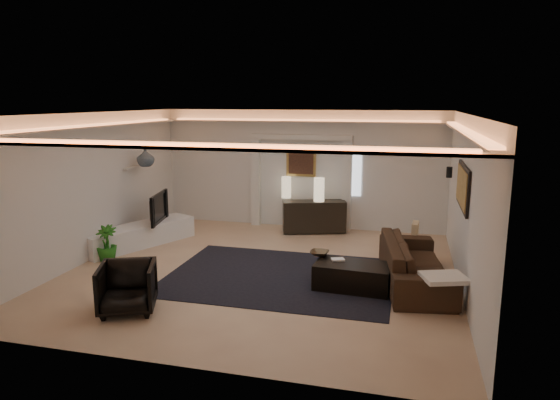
% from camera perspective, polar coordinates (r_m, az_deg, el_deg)
% --- Properties ---
extents(floor, '(7.00, 7.00, 0.00)m').
position_cam_1_polar(floor, '(9.42, -2.11, -8.12)').
color(floor, '#D3B18B').
rests_on(floor, ground).
extents(ceiling, '(7.00, 7.00, 0.00)m').
position_cam_1_polar(ceiling, '(8.89, -2.25, 9.80)').
color(ceiling, white).
rests_on(ceiling, ground).
extents(wall_back, '(7.00, 0.00, 7.00)m').
position_cam_1_polar(wall_back, '(12.39, 2.45, 3.52)').
color(wall_back, silver).
rests_on(wall_back, ground).
extents(wall_front, '(7.00, 0.00, 7.00)m').
position_cam_1_polar(wall_front, '(5.87, -12.00, -5.65)').
color(wall_front, silver).
rests_on(wall_front, ground).
extents(wall_left, '(0.00, 7.00, 7.00)m').
position_cam_1_polar(wall_left, '(10.58, -20.68, 1.43)').
color(wall_left, silver).
rests_on(wall_left, ground).
extents(wall_right, '(0.00, 7.00, 7.00)m').
position_cam_1_polar(wall_right, '(8.73, 20.42, -0.53)').
color(wall_right, silver).
rests_on(wall_right, ground).
extents(cove_soffit, '(7.00, 7.00, 0.04)m').
position_cam_1_polar(cove_soffit, '(8.90, -2.23, 8.00)').
color(cove_soffit, silver).
rests_on(cove_soffit, ceiling).
extents(daylight_slit, '(0.25, 0.03, 1.00)m').
position_cam_1_polar(daylight_slit, '(12.18, 8.65, 2.78)').
color(daylight_slit, white).
rests_on(daylight_slit, wall_back).
extents(area_rug, '(4.00, 3.00, 0.01)m').
position_cam_1_polar(area_rug, '(9.14, -0.04, -8.70)').
color(area_rug, black).
rests_on(area_rug, ground).
extents(pilaster_left, '(0.22, 0.20, 2.20)m').
position_cam_1_polar(pilaster_left, '(12.64, -2.77, 2.06)').
color(pilaster_left, silver).
rests_on(pilaster_left, ground).
extents(pilaster_right, '(0.22, 0.20, 2.20)m').
position_cam_1_polar(pilaster_right, '(12.17, 7.64, 1.61)').
color(pilaster_right, silver).
rests_on(pilaster_right, ground).
extents(alcove_header, '(2.52, 0.20, 0.12)m').
position_cam_1_polar(alcove_header, '(12.21, 2.38, 7.17)').
color(alcove_header, silver).
rests_on(alcove_header, wall_back).
extents(painting_frame, '(0.74, 0.04, 0.74)m').
position_cam_1_polar(painting_frame, '(12.34, 2.43, 4.42)').
color(painting_frame, tan).
rests_on(painting_frame, wall_back).
extents(painting_canvas, '(0.62, 0.02, 0.62)m').
position_cam_1_polar(painting_canvas, '(12.32, 2.40, 4.40)').
color(painting_canvas, '#4C2D1E').
rests_on(painting_canvas, wall_back).
extents(art_panel_frame, '(0.04, 1.64, 0.74)m').
position_cam_1_polar(art_panel_frame, '(8.98, 20.16, 1.42)').
color(art_panel_frame, black).
rests_on(art_panel_frame, wall_right).
extents(art_panel_gold, '(0.02, 1.50, 0.62)m').
position_cam_1_polar(art_panel_gold, '(8.97, 20.00, 1.43)').
color(art_panel_gold, tan).
rests_on(art_panel_gold, wall_right).
extents(wall_sconce, '(0.12, 0.12, 0.22)m').
position_cam_1_polar(wall_sconce, '(10.84, 18.74, 3.02)').
color(wall_sconce, black).
rests_on(wall_sconce, wall_right).
extents(wall_niche, '(0.10, 0.55, 0.04)m').
position_cam_1_polar(wall_niche, '(11.67, -16.59, 3.55)').
color(wall_niche, silver).
rests_on(wall_niche, wall_left).
extents(console, '(1.56, 0.88, 0.74)m').
position_cam_1_polar(console, '(12.00, 3.91, -1.86)').
color(console, black).
rests_on(console, ground).
extents(lamp_left, '(0.24, 0.24, 0.52)m').
position_cam_1_polar(lamp_left, '(12.24, 0.73, 1.72)').
color(lamp_left, beige).
rests_on(lamp_left, console).
extents(lamp_right, '(0.33, 0.33, 0.56)m').
position_cam_1_polar(lamp_right, '(11.85, 4.48, 1.37)').
color(lamp_right, '#FBE4B8').
rests_on(lamp_right, console).
extents(media_ledge, '(1.67, 2.62, 0.49)m').
position_cam_1_polar(media_ledge, '(11.38, -15.74, -3.92)').
color(media_ledge, white).
rests_on(media_ledge, ground).
extents(tv, '(1.15, 0.37, 0.66)m').
position_cam_1_polar(tv, '(11.41, -14.13, -0.93)').
color(tv, black).
rests_on(tv, media_ledge).
extents(figurine, '(0.16, 0.16, 0.41)m').
position_cam_1_polar(figurine, '(12.42, -13.20, -0.55)').
color(figurine, black).
rests_on(figurine, media_ledge).
extents(ginger_jar, '(0.50, 0.50, 0.41)m').
position_cam_1_polar(ginger_jar, '(11.61, -15.09, 4.71)').
color(ginger_jar, slate).
rests_on(ginger_jar, wall_niche).
extents(plant, '(0.47, 0.47, 0.71)m').
position_cam_1_polar(plant, '(10.49, -19.16, -4.68)').
color(plant, '#216918').
rests_on(plant, ground).
extents(sofa, '(2.69, 1.36, 0.75)m').
position_cam_1_polar(sofa, '(9.01, 15.15, -6.92)').
color(sofa, '#4C2B1F').
rests_on(sofa, ground).
extents(throw_blanket, '(0.76, 0.69, 0.07)m').
position_cam_1_polar(throw_blanket, '(7.89, 18.20, -8.41)').
color(throw_blanket, beige).
rests_on(throw_blanket, sofa).
extents(throw_pillow, '(0.15, 0.39, 0.39)m').
position_cam_1_polar(throw_pillow, '(10.36, 15.14, -3.53)').
color(throw_pillow, tan).
rests_on(throw_pillow, sofa).
extents(coffee_table, '(1.30, 0.77, 0.47)m').
position_cam_1_polar(coffee_table, '(8.61, 8.28, -8.70)').
color(coffee_table, black).
rests_on(coffee_table, ground).
extents(bowl, '(0.36, 0.36, 0.08)m').
position_cam_1_polar(bowl, '(8.92, 4.52, -6.23)').
color(bowl, '#4A3B28').
rests_on(bowl, coffee_table).
extents(magazine, '(0.26, 0.23, 0.03)m').
position_cam_1_polar(magazine, '(8.70, 6.61, -6.91)').
color(magazine, white).
rests_on(magazine, coffee_table).
extents(armchair, '(1.05, 1.07, 0.75)m').
position_cam_1_polar(armchair, '(7.94, -17.01, -9.54)').
color(armchair, black).
rests_on(armchair, ground).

